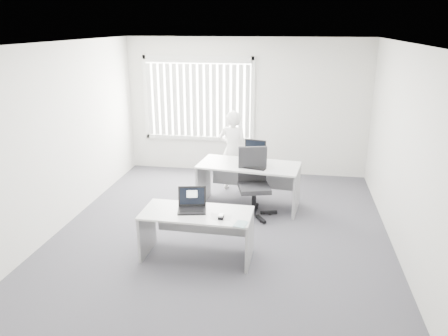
% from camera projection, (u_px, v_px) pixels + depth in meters
% --- Properties ---
extents(ground, '(6.00, 6.00, 0.00)m').
position_uv_depth(ground, '(222.00, 234.00, 6.65)').
color(ground, '#525158').
rests_on(ground, ground).
extents(wall_back, '(5.00, 0.02, 2.80)m').
position_uv_depth(wall_back, '(246.00, 107.00, 9.02)').
color(wall_back, silver).
rests_on(wall_back, ground).
extents(wall_front, '(5.00, 0.02, 2.80)m').
position_uv_depth(wall_front, '(156.00, 246.00, 3.40)').
color(wall_front, silver).
rests_on(wall_front, ground).
extents(wall_left, '(0.02, 6.00, 2.80)m').
position_uv_depth(wall_left, '(59.00, 138.00, 6.60)').
color(wall_left, silver).
rests_on(wall_left, ground).
extents(wall_right, '(0.02, 6.00, 2.80)m').
position_uv_depth(wall_right, '(406.00, 153.00, 5.82)').
color(wall_right, silver).
rests_on(wall_right, ground).
extents(ceiling, '(5.00, 6.00, 0.02)m').
position_uv_depth(ceiling, '(221.00, 43.00, 5.77)').
color(ceiling, white).
rests_on(ceiling, wall_back).
extents(window, '(2.32, 0.06, 1.76)m').
position_uv_depth(window, '(198.00, 99.00, 9.09)').
color(window, silver).
rests_on(window, wall_back).
extents(blinds, '(2.20, 0.10, 1.50)m').
position_uv_depth(blinds, '(198.00, 101.00, 9.04)').
color(blinds, silver).
rests_on(blinds, wall_back).
extents(desk_near, '(1.48, 0.71, 0.67)m').
position_uv_depth(desk_near, '(197.00, 225.00, 5.85)').
color(desk_near, silver).
rests_on(desk_near, ground).
extents(desk_far, '(1.77, 0.98, 0.77)m').
position_uv_depth(desk_far, '(249.00, 176.00, 7.48)').
color(desk_far, silver).
rests_on(desk_far, ground).
extents(office_chair, '(0.78, 0.78, 1.13)m').
position_uv_depth(office_chair, '(253.00, 195.00, 7.22)').
color(office_chair, black).
rests_on(office_chair, ground).
extents(person, '(0.59, 0.41, 1.53)m').
position_uv_depth(person, '(233.00, 151.00, 8.23)').
color(person, white).
rests_on(person, ground).
extents(laptop, '(0.43, 0.40, 0.29)m').
position_uv_depth(laptop, '(192.00, 201.00, 5.76)').
color(laptop, black).
rests_on(laptop, desk_near).
extents(paper_sheet, '(0.28, 0.20, 0.00)m').
position_uv_depth(paper_sheet, '(221.00, 217.00, 5.64)').
color(paper_sheet, silver).
rests_on(paper_sheet, desk_near).
extents(mouse, '(0.07, 0.12, 0.05)m').
position_uv_depth(mouse, '(221.00, 217.00, 5.59)').
color(mouse, '#A6A6A8').
rests_on(mouse, paper_sheet).
extents(booklet, '(0.18, 0.23, 0.01)m').
position_uv_depth(booklet, '(241.00, 224.00, 5.43)').
color(booklet, white).
rests_on(booklet, desk_near).
extents(keyboard, '(0.42, 0.23, 0.02)m').
position_uv_depth(keyboard, '(254.00, 168.00, 7.20)').
color(keyboard, black).
rests_on(keyboard, desk_far).
extents(monitor, '(0.39, 0.19, 0.38)m').
position_uv_depth(monitor, '(255.00, 150.00, 7.56)').
color(monitor, black).
rests_on(monitor, desk_far).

